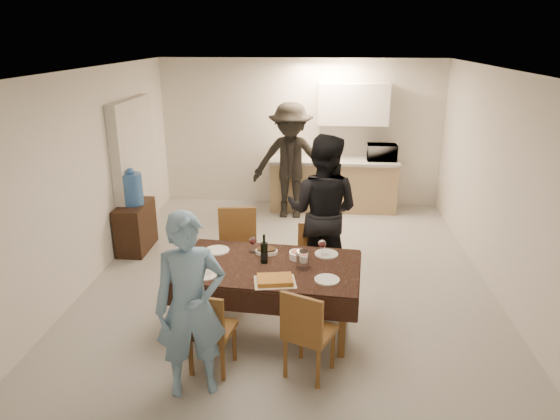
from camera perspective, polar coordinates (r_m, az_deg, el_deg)
The scene contains 33 objects.
floor at distance 6.61m, azimuth 1.19°, elevation -7.34°, with size 5.00×6.00×0.02m, color #9E9E9A.
ceiling at distance 5.91m, azimuth 1.37°, elevation 15.77°, with size 5.00×6.00×0.02m, color white.
wall_back at distance 9.05m, azimuth 2.38°, elevation 8.76°, with size 5.00×0.02×2.60m, color silver.
wall_front at distance 3.36m, azimuth -1.74°, elevation -10.57°, with size 5.00×0.02×2.60m, color silver.
wall_left at distance 6.75m, azimuth -20.49°, elevation 3.79°, with size 0.02×6.00×2.60m, color silver.
wall_right at distance 6.50m, azimuth 23.88°, elevation 2.78°, with size 0.02×6.00×2.60m, color silver.
stub_partition at distance 7.85m, azimuth -16.20°, elevation 4.44°, with size 0.15×1.40×2.10m, color silver.
kitchen_base_cabinet at distance 8.95m, azimuth 6.07°, elevation 2.79°, with size 2.20×0.60×0.86m, color tan.
kitchen_worktop at distance 8.83m, azimuth 6.17°, elevation 5.62°, with size 2.24×0.64×0.05m, color #B3B3AD.
upper_cabinet at distance 8.80m, azimuth 8.38°, elevation 11.89°, with size 1.20×0.34×0.70m, color white.
dining_table at distance 5.20m, azimuth -1.32°, elevation -6.61°, with size 1.96×1.26×0.73m.
chair_near_left at distance 4.64m, azimuth -8.04°, elevation -12.83°, with size 0.44×0.45×0.46m.
chair_near_right at distance 4.53m, azimuth 3.43°, elevation -13.17°, with size 0.53×0.55×0.48m.
chair_far_left at distance 5.88m, azimuth -5.05°, elevation -4.31°, with size 0.51×0.51×0.55m.
chair_far_right at distance 5.86m, azimuth 3.76°, elevation -5.42°, with size 0.40×0.40×0.46m.
console at distance 7.51m, azimuth -16.15°, elevation -1.86°, with size 0.38×0.75×0.70m, color black.
water_jug at distance 7.33m, azimuth -16.56°, elevation 2.31°, with size 0.30×0.30×0.45m, color #3B70BF.
wine_bottle at distance 5.17m, azimuth -1.83°, elevation -4.45°, with size 0.08×0.08×0.31m, color black, non-canonical shape.
water_pitcher at distance 5.08m, azimuth 2.56°, elevation -5.69°, with size 0.12×0.12×0.19m, color white.
savoury_tart at distance 4.83m, azimuth -0.59°, elevation -8.00°, with size 0.40×0.30×0.05m, color #B78735.
salad_bowl at distance 5.32m, azimuth 2.10°, elevation -5.17°, with size 0.19×0.19×0.08m, color white.
mushroom_dish at distance 5.44m, azimuth -1.55°, elevation -4.79°, with size 0.22×0.22×0.04m, color white.
wine_glass_a at distance 5.01m, azimuth -7.93°, elevation -6.24°, with size 0.09×0.09×0.19m, color white, non-canonical shape.
wine_glass_b at distance 5.35m, azimuth 4.83°, elevation -4.35°, with size 0.09×0.09×0.20m, color white, non-canonical shape.
wine_glass_c at distance 5.44m, azimuth -3.11°, elevation -3.92°, with size 0.09×0.09×0.19m, color white, non-canonical shape.
plate_near_left at distance 5.01m, azimuth -8.57°, elevation -7.39°, with size 0.24×0.24×0.01m, color white.
plate_near_right at distance 4.89m, azimuth 5.39°, elevation -7.93°, with size 0.25×0.25×0.01m, color white.
plate_far_left at distance 5.54m, azimuth -7.21°, elevation -4.60°, with size 0.27×0.27×0.02m, color white.
plate_far_right at distance 5.43m, azimuth 5.33°, elevation -5.02°, with size 0.25×0.25×0.01m, color white.
microwave at distance 8.85m, azimuth 11.56°, elevation 6.48°, with size 0.51×0.34×0.28m, color white.
person_near at distance 4.32m, azimuth -10.18°, elevation -10.77°, with size 0.60×0.40×1.66m, color #6B95B9.
person_far at distance 6.05m, azimuth 4.86°, elevation -0.21°, with size 0.92×0.72×1.90m, color black.
person_kitchen at distance 8.38m, azimuth 1.20°, elevation 5.60°, with size 1.26×0.72×1.95m, color black.
Camera 1 is at (0.33, -5.89, 2.98)m, focal length 32.00 mm.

